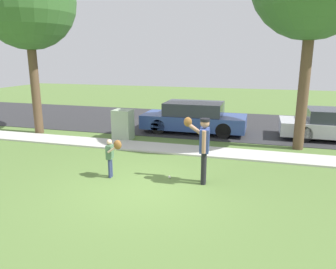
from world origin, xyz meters
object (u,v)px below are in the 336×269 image
Objects in this scene: person_adult at (203,143)px; utility_cabinet at (123,125)px; baseball at (169,177)px; parked_wagon_blue at (194,118)px; person_child at (112,153)px; street_tree_far at (27,1)px.

person_adult is 5.42m from utility_cabinet.
parked_wagon_blue reaches higher than baseball.
person_adult is 1.55× the size of person_child.
utility_cabinet reaches higher than person_child.
utility_cabinet is 3.20m from parked_wagon_blue.
baseball is at bearing 94.81° from parked_wagon_blue.
person_adult is at bearing -25.11° from street_tree_far.
person_adult is at bearing 1.17° from person_child.
utility_cabinet is at bearing 129.21° from baseball.
person_child reaches higher than baseball.
baseball is at bearing -27.55° from street_tree_far.
parked_wagon_blue is at bearing -82.61° from person_adult.
street_tree_far is at bearing 17.09° from parked_wagon_blue.
street_tree_far is at bearing 152.45° from baseball.
parked_wagon_blue is (6.52, 2.00, -4.78)m from street_tree_far.
parked_wagon_blue is at bearing 38.42° from utility_cabinet.
street_tree_far is at bearing -179.82° from utility_cabinet.
utility_cabinet is (-1.45, 4.05, -0.12)m from person_child.
baseball is 9.56m from street_tree_far.
baseball is at bearing -10.14° from person_adult.
baseball is (1.54, 0.38, -0.69)m from person_child.
person_child is at bearing -165.94° from baseball.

